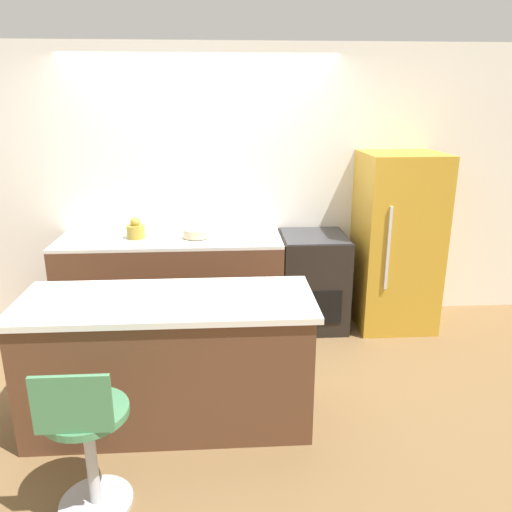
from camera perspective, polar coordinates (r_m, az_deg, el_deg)
ground_plane at (r=4.60m, az=-5.86°, el=-9.81°), size 14.00×14.00×0.00m
wall_back at (r=4.86m, az=-6.05°, el=7.87°), size 8.00×0.06×2.60m
back_counter at (r=4.76m, az=-9.58°, el=-3.16°), size 2.04×0.65×0.90m
kitchen_island at (r=3.43m, az=-9.81°, el=-11.65°), size 1.90×0.74×0.89m
oven_range at (r=4.80m, az=6.49°, el=-2.81°), size 0.61×0.66×0.90m
refrigerator at (r=4.87m, az=15.72°, el=1.58°), size 0.71×0.71×1.65m
stool_chair at (r=2.85m, az=-18.74°, el=-19.25°), size 0.44×0.44×0.90m
kettle at (r=4.65m, az=-13.59°, el=2.93°), size 0.17×0.17×0.19m
mixing_bowl at (r=4.60m, az=-6.82°, el=2.64°), size 0.24×0.24×0.08m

